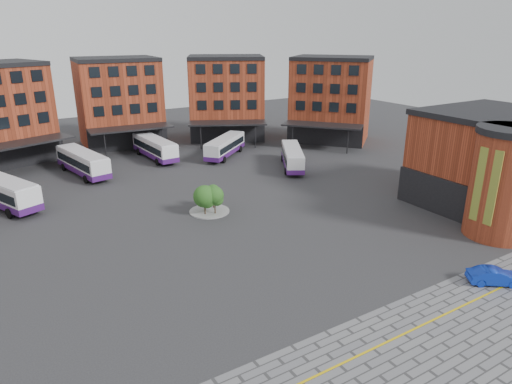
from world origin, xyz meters
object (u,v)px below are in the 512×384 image
bus_c (83,162)px  bus_e (225,146)px  bus_b (2,191)px  tree_island (209,197)px  blue_car (495,276)px  bus_d (155,148)px  bus_f (292,157)px

bus_c → bus_e: bearing=-15.3°
bus_b → bus_c: (10.36, 7.69, -0.04)m
tree_island → bus_b: 23.57m
blue_car → tree_island: bearing=62.4°
bus_b → bus_e: 32.03m
bus_e → blue_car: (-0.04, -44.93, -0.99)m
bus_d → bus_f: bus_d is taller
bus_f → blue_car: bearing=-68.3°
bus_c → bus_d: size_ratio=1.04×
bus_b → bus_e: bearing=-11.8°
bus_d → blue_car: 50.45m
tree_island → bus_c: size_ratio=0.36×
tree_island → bus_e: bearing=58.0°
bus_d → blue_car: bearing=-82.3°
bus_b → bus_c: size_ratio=1.01×
tree_island → blue_car: tree_island is taller
bus_d → tree_island: bearing=-99.8°
bus_b → blue_car: size_ratio=3.01×
tree_island → bus_e: size_ratio=0.44×
tree_island → bus_f: bearing=28.1°
bus_c → bus_d: 11.65m
bus_c → blue_car: bearing=-76.5°
tree_island → blue_car: (12.55, -24.78, -1.22)m
bus_e → tree_island: bearing=-71.7°
bus_c → bus_d: bearing=3.5°
bus_c → bus_f: bearing=-35.7°
bus_b → bus_c: 12.90m
bus_b → bus_e: bus_b is taller
bus_b → bus_d: 24.08m
tree_island → bus_c: 23.42m
bus_c → bus_e: bus_c is taller
tree_island → bus_c: (-8.51, 21.81, -0.08)m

